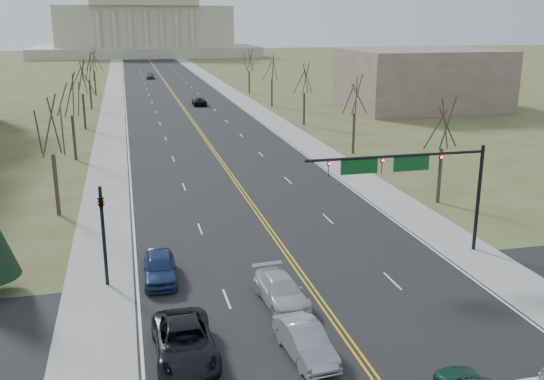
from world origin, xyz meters
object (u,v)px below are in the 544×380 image
car_sb_outer_lead (185,342)px  car_far_sb (150,76)px  signal_left (103,225)px  car_sb_inner_second (281,291)px  car_sb_inner_lead (305,341)px  car_far_nb (199,101)px  car_sb_outer_second (160,267)px  signal_mast (410,171)px

car_sb_outer_lead → car_far_sb: size_ratio=1.24×
car_far_sb → signal_left: bearing=-90.7°
car_sb_inner_second → car_sb_outer_lead: bearing=-147.6°
car_sb_inner_lead → car_far_sb: car_far_sb is taller
signal_left → car_sb_inner_lead: (9.05, -10.23, -2.94)m
car_far_nb → car_far_sb: 52.83m
car_sb_outer_second → car_far_sb: bearing=89.4°
car_sb_outer_second → car_far_nb: bearing=83.0°
car_sb_outer_second → car_far_nb: (11.58, 75.18, -0.11)m
signal_left → car_far_nb: size_ratio=1.18×
car_sb_inner_second → car_far_nb: (5.32, 79.81, -0.03)m
signal_left → car_sb_inner_lead: 13.97m
car_sb_inner_second → car_sb_outer_second: 7.79m
signal_left → car_sb_inner_second: (9.33, -4.73, -2.96)m
car_sb_inner_second → car_sb_outer_second: size_ratio=1.06×
car_sb_inner_second → car_sb_outer_second: (-6.26, 4.63, 0.08)m
signal_mast → car_far_sb: (-10.58, 127.54, -4.94)m
signal_left → car_sb_inner_second: bearing=-26.9°
signal_mast → car_far_nb: 75.38m
signal_left → car_sb_outer_second: 4.21m
car_far_nb → car_far_sb: size_ratio=1.06×
car_sb_outer_lead → car_sb_inner_second: car_sb_outer_lead is taller
car_sb_inner_second → car_far_sb: car_far_sb is taller
signal_left → car_sb_outer_lead: bearing=-68.3°
car_sb_inner_second → car_far_sb: size_ratio=1.07×
car_sb_outer_second → car_far_nb: car_sb_outer_second is taller
car_sb_inner_lead → car_sb_inner_second: 5.51m
signal_mast → car_sb_inner_second: bearing=-153.8°
car_sb_outer_second → car_far_sb: size_ratio=1.01×
signal_mast → car_far_nb: bearing=93.3°
signal_mast → car_far_sb: signal_mast is taller
car_sb_outer_lead → car_far_nb: (11.01, 84.21, -0.12)m
car_sb_inner_lead → car_sb_outer_second: bearing=114.4°
car_sb_outer_lead → car_sb_outer_second: 9.04m
signal_left → car_sb_outer_lead: 10.24m
car_sb_inner_lead → car_far_sb: bearing=84.2°
signal_left → car_sb_outer_lead: signal_left is taller
car_far_nb → signal_left: bearing=80.0°
signal_left → car_sb_inner_second: 10.87m
car_sb_inner_lead → signal_mast: bearing=39.8°
signal_mast → car_sb_inner_second: 11.83m
car_sb_outer_lead → car_far_sb: 136.74m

